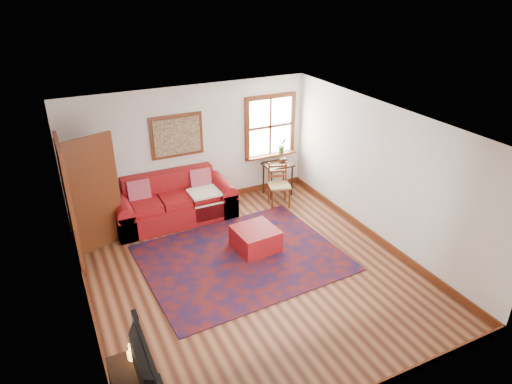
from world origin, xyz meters
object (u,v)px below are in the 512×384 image
red_leather_sofa (174,205)px  side_table (278,169)px  ladder_back_chair (279,183)px  red_ottoman (256,239)px

red_leather_sofa → side_table: size_ratio=3.21×
red_leather_sofa → ladder_back_chair: (2.14, -0.34, 0.19)m
side_table → ladder_back_chair: size_ratio=0.80×
ladder_back_chair → red_ottoman: bearing=-131.4°
red_leather_sofa → ladder_back_chair: red_leather_sofa is taller
red_leather_sofa → side_table: red_leather_sofa is taller
red_ottoman → ladder_back_chair: bearing=44.2°
red_leather_sofa → ladder_back_chair: bearing=-9.1°
side_table → ladder_back_chair: (-0.21, -0.42, -0.11)m
red_ottoman → side_table: (1.39, 1.76, 0.40)m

